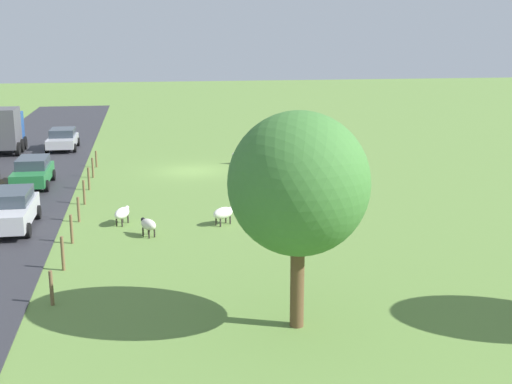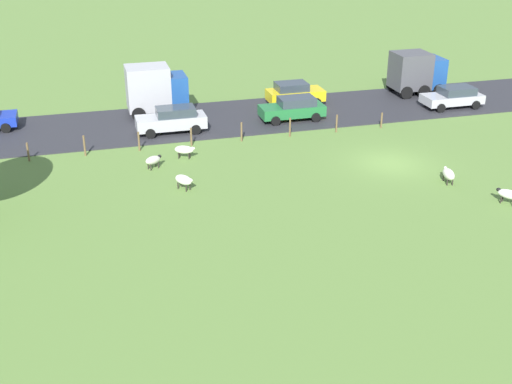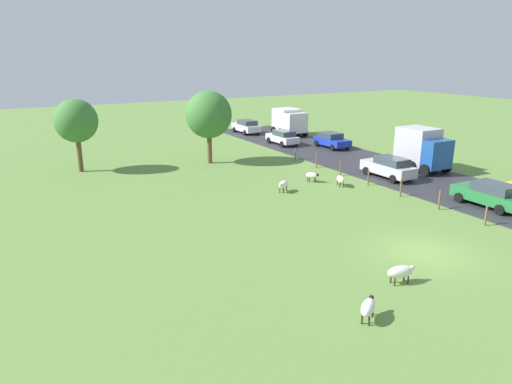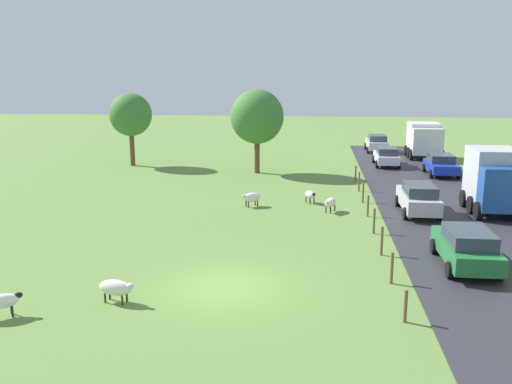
% 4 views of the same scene
% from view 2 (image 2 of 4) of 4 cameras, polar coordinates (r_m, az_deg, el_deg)
% --- Properties ---
extents(ground_plane, '(160.00, 160.00, 0.00)m').
position_cam_2_polar(ground_plane, '(39.13, 11.69, 2.46)').
color(ground_plane, olive).
extents(road_strip, '(8.00, 80.00, 0.06)m').
position_cam_2_polar(road_strip, '(48.39, 6.04, 7.16)').
color(road_strip, '#2D2D33').
rests_on(road_strip, ground_plane).
extents(sheep_0, '(1.34, 0.75, 0.79)m').
position_cam_2_polar(sheep_0, '(37.01, 16.45, 1.52)').
color(sheep_0, silver).
rests_on(sheep_0, ground_plane).
extents(sheep_1, '(0.87, 1.10, 0.76)m').
position_cam_2_polar(sheep_1, '(37.87, -8.96, 2.76)').
color(sheep_1, beige).
rests_on(sheep_1, ground_plane).
extents(sheep_2, '(1.21, 1.06, 0.77)m').
position_cam_2_polar(sheep_2, '(35.45, 21.19, -0.19)').
color(sheep_2, white).
rests_on(sheep_2, ground_plane).
extents(sheep_3, '(1.19, 1.07, 0.81)m').
position_cam_2_polar(sheep_3, '(34.91, -6.32, 1.05)').
color(sheep_3, white).
rests_on(sheep_3, ground_plane).
extents(sheep_4, '(0.91, 1.27, 0.78)m').
position_cam_2_polar(sheep_4, '(39.15, -6.27, 3.68)').
color(sheep_4, white).
rests_on(sheep_4, ground_plane).
extents(fence_post_0, '(0.12, 0.12, 1.06)m').
position_cam_2_polar(fence_post_0, '(44.96, 10.90, 6.16)').
color(fence_post_0, brown).
rests_on(fence_post_0, ground_plane).
extents(fence_post_1, '(0.12, 0.12, 1.20)m').
position_cam_2_polar(fence_post_1, '(43.65, 7.05, 5.95)').
color(fence_post_1, brown).
rests_on(fence_post_1, ground_plane).
extents(fence_post_2, '(0.12, 0.12, 1.26)m').
position_cam_2_polar(fence_post_2, '(42.55, 2.98, 5.66)').
color(fence_post_2, brown).
rests_on(fence_post_2, ground_plane).
extents(fence_post_3, '(0.12, 0.12, 1.25)m').
position_cam_2_polar(fence_post_3, '(41.69, -1.27, 5.28)').
color(fence_post_3, brown).
rests_on(fence_post_3, ground_plane).
extents(fence_post_4, '(0.12, 0.12, 1.17)m').
position_cam_2_polar(fence_post_4, '(41.08, -5.68, 4.81)').
color(fence_post_4, brown).
rests_on(fence_post_4, ground_plane).
extents(fence_post_5, '(0.12, 0.12, 1.22)m').
position_cam_2_polar(fence_post_5, '(40.70, -10.18, 4.38)').
color(fence_post_5, brown).
rests_on(fence_post_5, ground_plane).
extents(fence_post_6, '(0.12, 0.12, 1.29)m').
position_cam_2_polar(fence_post_6, '(40.57, -14.74, 3.93)').
color(fence_post_6, brown).
rests_on(fence_post_6, ground_plane).
extents(fence_post_7, '(0.12, 0.12, 1.15)m').
position_cam_2_polar(fence_post_7, '(40.74, -19.28, 3.32)').
color(fence_post_7, brown).
rests_on(fence_post_7, ground_plane).
extents(truck_0, '(2.73, 4.15, 3.50)m').
position_cam_2_polar(truck_0, '(47.01, -8.79, 8.84)').
color(truck_0, '#1E4C99').
rests_on(truck_0, road_strip).
extents(truck_1, '(2.72, 3.91, 3.25)m').
position_cam_2_polar(truck_1, '(53.22, 13.81, 10.15)').
color(truck_1, '#1E4C99').
rests_on(truck_1, road_strip).
extents(car_0, '(2.13, 4.18, 1.66)m').
position_cam_2_polar(car_0, '(49.17, 3.37, 8.62)').
color(car_0, yellow).
rests_on(car_0, road_strip).
extents(car_4, '(2.16, 4.37, 1.50)m').
position_cam_2_polar(car_4, '(50.60, 16.84, 7.98)').
color(car_4, '#B7B7BC').
rests_on(car_4, road_strip).
extents(car_5, '(1.95, 4.55, 1.67)m').
position_cam_2_polar(car_5, '(43.44, -7.33, 6.30)').
color(car_5, '#B7B7BC').
rests_on(car_5, road_strip).
extents(car_7, '(2.03, 4.45, 1.59)m').
position_cam_2_polar(car_7, '(45.67, 3.25, 7.32)').
color(car_7, '#237238').
rests_on(car_7, road_strip).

